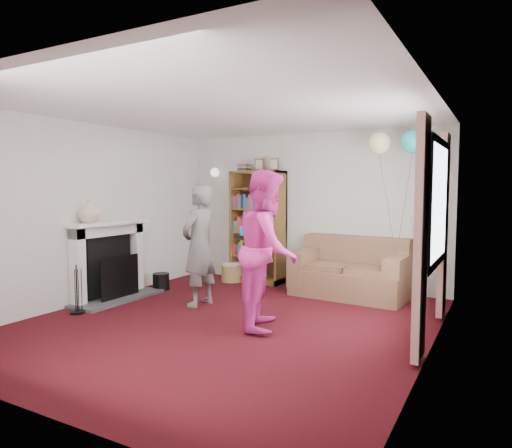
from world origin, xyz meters
The scene contains 16 objects.
ground centered at (0.00, 0.00, 0.00)m, with size 5.00×5.00×0.00m, color black.
wall_back centered at (0.00, 2.51, 1.25)m, with size 4.50×0.02×2.50m, color silver.
wall_left centered at (-2.26, 0.00, 1.25)m, with size 0.02×5.00×2.50m, color silver.
wall_right centered at (2.26, 0.00, 1.25)m, with size 0.02×5.00×2.50m, color silver.
ceiling centered at (0.00, 0.00, 2.50)m, with size 4.50×5.00×0.01m, color white.
fireplace centered at (-2.09, 0.19, 0.51)m, with size 0.55×1.80×1.12m.
window_bay centered at (2.21, 0.60, 1.20)m, with size 0.14×2.02×2.20m.
wall_sconce centered at (-1.75, 2.36, 1.88)m, with size 0.16×0.23×0.16m.
bookcase centered at (-0.82, 2.30, 0.93)m, with size 0.89×0.42×2.10m.
sofa centered at (0.87, 2.07, 0.33)m, with size 1.64×0.87×0.87m.
wicker_basket centered at (-1.23, 2.10, 0.15)m, with size 0.36×0.36×0.33m.
person_striped centered at (-0.78, 0.52, 0.82)m, with size 0.60×0.39×1.65m, color black.
person_magenta centered at (0.48, 0.11, 0.90)m, with size 0.88×0.68×1.81m, color #CF2987.
birthday_cake centered at (0.19, 0.29, 1.08)m, with size 0.40×0.40×0.22m.
balloons centered at (1.52, 1.88, 2.22)m, with size 0.75×0.31×1.72m.
mantel_vase centered at (-2.12, -0.15, 1.29)m, with size 0.31×0.31×0.32m, color beige.
Camera 1 is at (2.86, -4.49, 1.60)m, focal length 32.00 mm.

